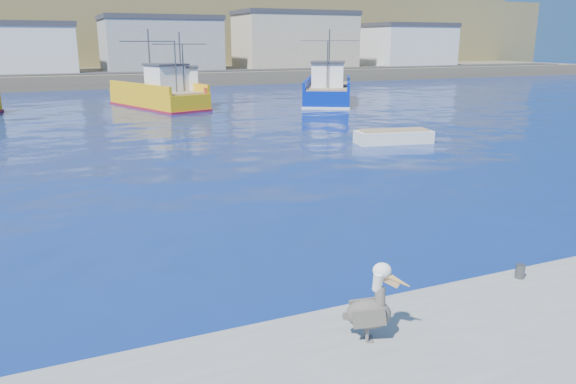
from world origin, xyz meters
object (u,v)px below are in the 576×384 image
object	(u,v)px
pelican	(371,307)
trawler_blue	(328,91)
boat_orange	(183,94)
skiff_far	(316,93)
skiff_mid	(393,138)
trawler_yellow_b	(159,95)

from	to	relation	value
pelican	trawler_blue	bearing A→B (deg)	63.11
pelican	boat_orange	bearing A→B (deg)	80.71
skiff_far	pelican	bearing A→B (deg)	-115.57
boat_orange	pelican	world-z (taller)	boat_orange
trawler_blue	skiff_mid	xyz separation A→B (m)	(-6.51, -19.95, -0.75)
skiff_mid	skiff_far	distance (m)	27.48
boat_orange	pelican	size ratio (longest dim) A/B	6.68
skiff_mid	trawler_yellow_b	bearing A→B (deg)	110.18
boat_orange	skiff_far	bearing A→B (deg)	14.85
skiff_mid	pelican	bearing A→B (deg)	-125.25
trawler_yellow_b	trawler_blue	distance (m)	14.85
skiff_far	boat_orange	bearing A→B (deg)	-165.15
trawler_blue	boat_orange	xyz separation A→B (m)	(-12.69, 2.35, 0.02)
trawler_yellow_b	trawler_blue	bearing A→B (deg)	-8.80
trawler_yellow_b	trawler_blue	xyz separation A→B (m)	(14.68, -2.27, 0.03)
pelican	trawler_yellow_b	bearing A→B (deg)	83.47
boat_orange	skiff_mid	bearing A→B (deg)	-74.52
skiff_far	pelican	size ratio (longest dim) A/B	3.08
trawler_blue	skiff_far	xyz separation A→B (m)	(1.88, 6.21, -0.76)
trawler_blue	skiff_mid	distance (m)	21.00
trawler_blue	pelican	bearing A→B (deg)	-116.89
skiff_mid	skiff_far	bearing A→B (deg)	72.22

